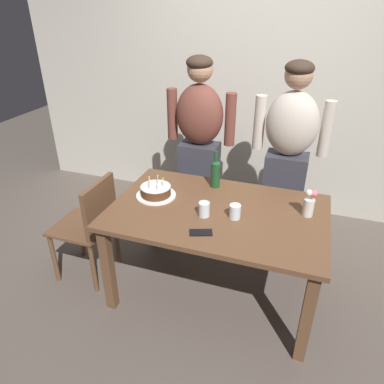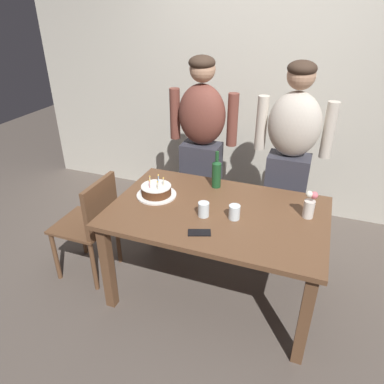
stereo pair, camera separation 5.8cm
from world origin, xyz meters
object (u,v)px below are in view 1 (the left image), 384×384
at_px(cell_phone, 201,232).
at_px(person_woman_cardigan, 287,160).
at_px(water_glass_near, 235,212).
at_px(birthday_cake, 156,192).
at_px(dining_chair, 91,222).
at_px(water_glass_far, 204,209).
at_px(wine_bottle, 216,173).
at_px(flower_vase, 309,204).
at_px(person_man_bearded, 199,149).

distance_m(cell_phone, person_woman_cardigan, 1.13).
bearing_deg(water_glass_near, birthday_cake, 170.42).
height_order(cell_phone, dining_chair, dining_chair).
relative_size(water_glass_far, dining_chair, 0.12).
distance_m(birthday_cake, cell_phone, 0.58).
height_order(birthday_cake, water_glass_far, birthday_cake).
distance_m(water_glass_far, wine_bottle, 0.45).
relative_size(water_glass_far, flower_vase, 0.50).
height_order(birthday_cake, person_woman_cardigan, person_woman_cardigan).
xyz_separation_m(wine_bottle, person_woman_cardigan, (0.50, 0.40, 0.02)).
relative_size(water_glass_near, dining_chair, 0.11).
relative_size(cell_phone, dining_chair, 0.17).
bearing_deg(birthday_cake, dining_chair, -159.46).
height_order(water_glass_far, flower_vase, flower_vase).
distance_m(water_glass_near, cell_phone, 0.30).
height_order(birthday_cake, wine_bottle, wine_bottle).
relative_size(cell_phone, person_man_bearded, 0.09).
relative_size(person_woman_cardigan, dining_chair, 1.90).
relative_size(wine_bottle, cell_phone, 2.06).
height_order(water_glass_near, person_man_bearded, person_man_bearded).
xyz_separation_m(water_glass_near, person_man_bearded, (-0.51, 0.80, 0.08)).
bearing_deg(water_glass_far, cell_phone, -78.19).
xyz_separation_m(birthday_cake, dining_chair, (-0.48, -0.18, -0.26)).
distance_m(birthday_cake, water_glass_far, 0.45).
relative_size(water_glass_far, wine_bottle, 0.34).
xyz_separation_m(wine_bottle, cell_phone, (0.09, -0.64, -0.11)).
distance_m(water_glass_near, water_glass_far, 0.21).
xyz_separation_m(birthday_cake, flower_vase, (1.09, 0.09, 0.05)).
relative_size(birthday_cake, water_glass_near, 3.00).
bearing_deg(flower_vase, person_man_bearded, 147.95).
distance_m(flower_vase, person_man_bearded, 1.15).
bearing_deg(water_glass_near, person_woman_cardigan, 72.66).
bearing_deg(wine_bottle, water_glass_far, -84.05).
bearing_deg(dining_chair, birthday_cake, 110.54).
relative_size(water_glass_near, water_glass_far, 0.98).
bearing_deg(birthday_cake, person_man_bearded, 80.75).
bearing_deg(water_glass_far, flower_vase, 19.25).
xyz_separation_m(birthday_cake, wine_bottle, (0.38, 0.30, 0.08)).
bearing_deg(dining_chair, person_woman_cardigan, 122.89).
distance_m(cell_phone, person_man_bearded, 1.11).
height_order(water_glass_near, flower_vase, flower_vase).
height_order(cell_phone, person_woman_cardigan, person_woman_cardigan).
xyz_separation_m(cell_phone, flower_vase, (0.62, 0.44, 0.09)).
bearing_deg(birthday_cake, flower_vase, 4.60).
height_order(flower_vase, person_man_bearded, person_man_bearded).
height_order(flower_vase, person_woman_cardigan, person_woman_cardigan).
height_order(water_glass_far, cell_phone, water_glass_far).
distance_m(birthday_cake, person_woman_cardigan, 1.12).
height_order(cell_phone, person_man_bearded, person_man_bearded).
height_order(wine_bottle, dining_chair, wine_bottle).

